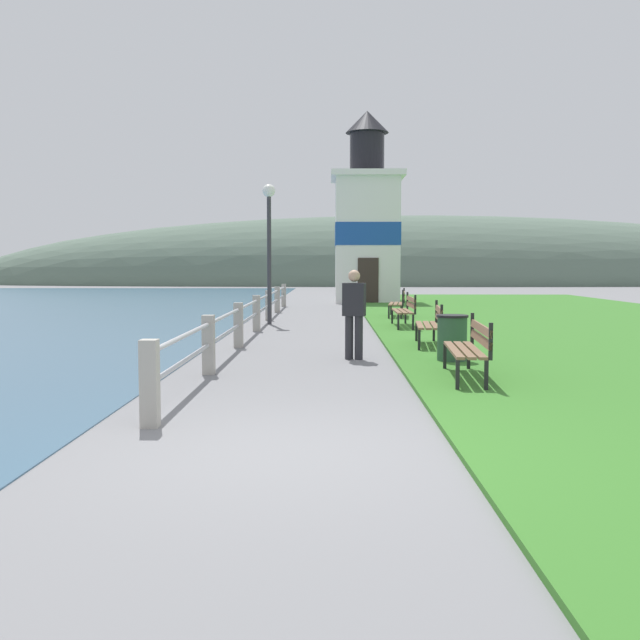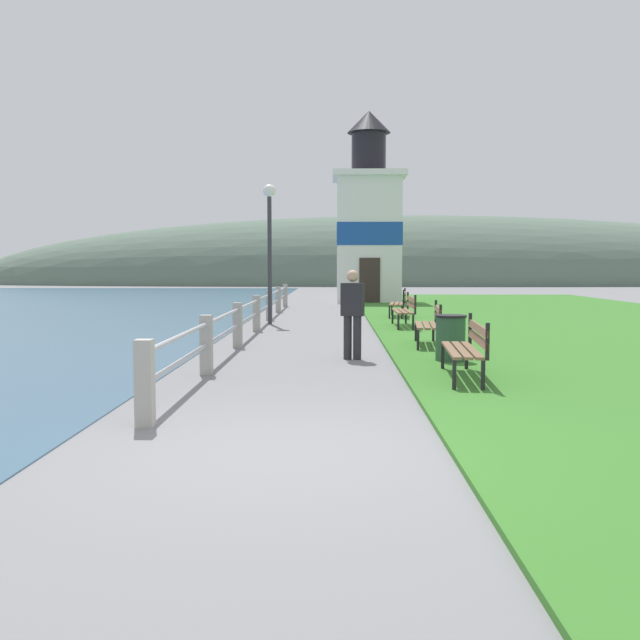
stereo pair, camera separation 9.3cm
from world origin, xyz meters
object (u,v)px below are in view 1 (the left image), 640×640
park_bench_far (406,309)px  park_bench_by_lighthouse (399,302)px  park_bench_near (470,345)px  lighthouse (367,225)px  person_strolling (354,311)px  trash_bin (452,339)px  lamp_post (269,228)px  park_bench_midway (432,322)px

park_bench_far → park_bench_by_lighthouse: size_ratio=1.12×
park_bench_near → lighthouse: (-0.36, 22.15, 2.96)m
park_bench_far → person_strolling: (-1.57, -6.14, 0.33)m
trash_bin → lamp_post: lamp_post is taller
park_bench_near → lamp_post: (-3.74, 10.06, 2.20)m
park_bench_far → lighthouse: size_ratio=0.23×
park_bench_near → park_bench_by_lighthouse: (0.15, 12.21, -0.00)m
lamp_post → person_strolling: bearing=-74.1°
park_bench_near → lighthouse: 22.35m
park_bench_far → person_strolling: size_ratio=1.25×
trash_bin → park_bench_midway: bearing=90.6°
park_bench_near → park_bench_midway: 4.20m
park_bench_by_lighthouse → trash_bin: 10.30m
park_bench_far → lighthouse: lighthouse is taller
lamp_post → park_bench_by_lighthouse: bearing=28.9°
park_bench_midway → person_strolling: person_strolling is taller
person_strolling → trash_bin: person_strolling is taller
lighthouse → trash_bin: size_ratio=10.17×
person_strolling → park_bench_midway: bearing=-28.4°
lighthouse → park_bench_far: bearing=-88.6°
park_bench_by_lighthouse → lamp_post: 4.96m
park_bench_midway → trash_bin: size_ratio=2.12×
park_bench_midway → person_strolling: bearing=51.8°
park_bench_far → park_bench_near: bearing=90.5°
park_bench_far → trash_bin: park_bench_far is taller
park_bench_near → park_bench_midway: size_ratio=1.12×
person_strolling → trash_bin: (1.65, -0.56, -0.44)m
park_bench_near → trash_bin: park_bench_near is taller
person_strolling → trash_bin: size_ratio=1.91×
person_strolling → park_bench_far: bearing=0.6°
park_bench_midway → park_bench_far: bearing=-84.1°
person_strolling → lamp_post: (-2.15, 7.58, 1.87)m
park_bench_far → lighthouse: bearing=-88.1°
park_bench_midway → lighthouse: lighthouse is taller
park_bench_far → park_bench_by_lighthouse: 3.60m
person_strolling → trash_bin: bearing=-93.7°
park_bench_midway → park_bench_near: bearing=94.6°
lamp_post → lighthouse: bearing=74.4°
trash_bin → lamp_post: size_ratio=0.21×
park_bench_near → trash_bin: (0.07, 1.92, -0.12)m
lighthouse → park_bench_by_lighthouse: bearing=-87.1°
park_bench_midway → trash_bin: bearing=95.8°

